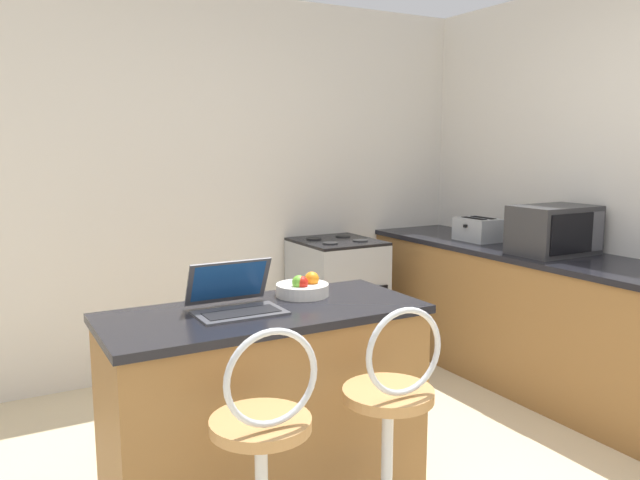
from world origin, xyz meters
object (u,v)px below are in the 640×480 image
object	(u,v)px
bar_stool_far	(390,444)
fruit_bowl	(303,288)
laptop	(235,299)
toaster	(478,229)
microwave	(554,230)
stove_range	(337,300)
bar_stool_near	(264,479)

from	to	relation	value
bar_stool_far	fruit_bowl	distance (m)	0.82
bar_stool_far	laptop	xyz separation A→B (m)	(-0.37, 0.59, 0.47)
toaster	microwave	bearing A→B (deg)	-87.22
microwave	fruit_bowl	world-z (taller)	microwave
toaster	stove_range	distance (m)	1.14
bar_stool_near	microwave	bearing A→B (deg)	20.48
bar_stool_far	stove_range	size ratio (longest dim) A/B	1.13
bar_stool_near	toaster	world-z (taller)	toaster
bar_stool_near	fruit_bowl	bearing A→B (deg)	53.53
bar_stool_far	stove_range	distance (m)	2.28
microwave	fruit_bowl	xyz separation A→B (m)	(-1.89, -0.21, -0.12)
fruit_bowl	laptop	bearing A→B (deg)	-165.40
laptop	microwave	xyz separation A→B (m)	(2.25, 0.31, 0.10)
stove_range	fruit_bowl	bearing A→B (deg)	-125.95
bar_stool_far	bar_stool_near	bearing A→B (deg)	180.00
stove_range	toaster	bearing A→B (deg)	-30.96
microwave	stove_range	distance (m)	1.58
microwave	stove_range	bearing A→B (deg)	127.68
toaster	bar_stool_near	bearing A→B (deg)	-147.00
bar_stool_far	fruit_bowl	size ratio (longest dim) A/B	4.24
bar_stool_far	laptop	distance (m)	0.84
fruit_bowl	stove_range	bearing A→B (deg)	54.05
bar_stool_near	toaster	xyz separation A→B (m)	(2.36, 1.54, 0.50)
bar_stool_far	stove_range	world-z (taller)	bar_stool_far
stove_range	bar_stool_near	bearing A→B (deg)	-126.13
bar_stool_near	stove_range	distance (m)	2.54
bar_stool_near	bar_stool_far	size ratio (longest dim) A/B	1.00
fruit_bowl	microwave	bearing A→B (deg)	6.34
bar_stool_far	fruit_bowl	world-z (taller)	bar_stool_far
toaster	laptop	bearing A→B (deg)	-156.95
toaster	fruit_bowl	world-z (taller)	toaster
toaster	fruit_bowl	distance (m)	2.04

